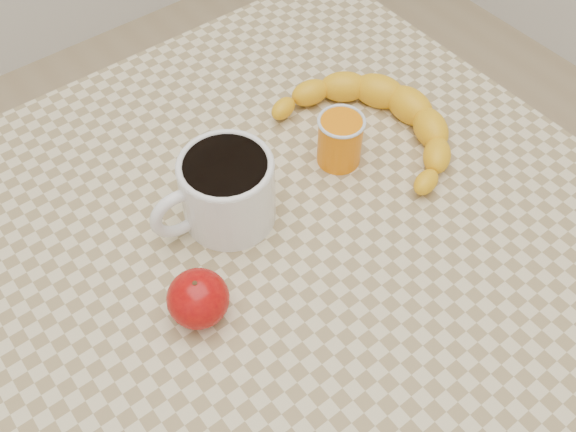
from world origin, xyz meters
TOP-DOWN VIEW (x-y plane):
  - table at (0.00, 0.00)m, footprint 0.80×0.80m
  - coffee_mug at (-0.05, 0.06)m, footprint 0.16×0.12m
  - orange_juice_glass at (0.12, 0.05)m, footprint 0.06×0.06m
  - apple at (-0.15, -0.04)m, footprint 0.08×0.08m
  - banana at (0.18, 0.05)m, footprint 0.26×0.33m

SIDE VIEW (x-z plane):
  - table at x=0.00m, z-range 0.29..1.04m
  - banana at x=0.18m, z-range 0.75..0.80m
  - apple at x=-0.15m, z-range 0.75..0.81m
  - orange_juice_glass at x=0.12m, z-range 0.75..0.82m
  - coffee_mug at x=-0.05m, z-range 0.75..0.85m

